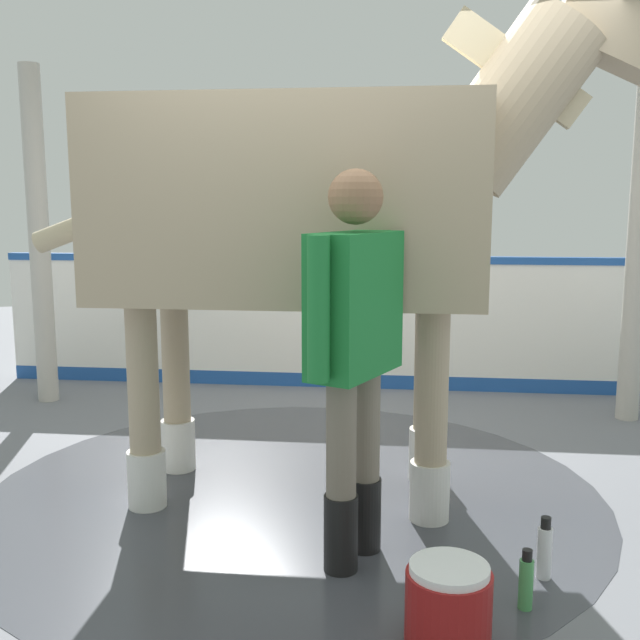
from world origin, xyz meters
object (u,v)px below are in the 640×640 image
object	(u,v)px
handler	(355,340)
bottle_spray	(526,582)
bottle_shampoo	(545,550)
horse	(314,206)
wash_bucket	(448,605)

from	to	relation	value
handler	bottle_spray	distance (m)	1.18
bottle_shampoo	bottle_spray	xyz separation A→B (m)	(-0.20, -0.20, -0.01)
bottle_shampoo	horse	bearing A→B (deg)	123.16
handler	wash_bucket	bearing A→B (deg)	147.38
horse	bottle_spray	size ratio (longest dim) A/B	12.78
bottle_shampoo	bottle_spray	world-z (taller)	bottle_shampoo
handler	horse	bearing A→B (deg)	-45.80
bottle_spray	horse	bearing A→B (deg)	112.20
horse	bottle_spray	world-z (taller)	horse
bottle_shampoo	wash_bucket	bearing A→B (deg)	-150.05
wash_bucket	bottle_spray	size ratio (longest dim) A/B	1.26
horse	wash_bucket	world-z (taller)	horse
horse	bottle_spray	distance (m)	2.04
wash_bucket	bottle_shampoo	size ratio (longest dim) A/B	1.14
handler	wash_bucket	distance (m)	1.11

